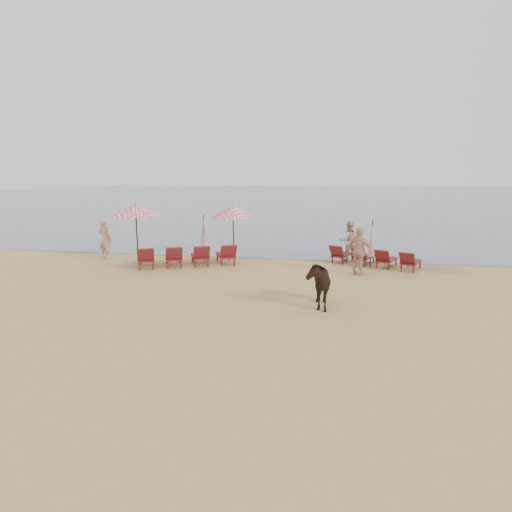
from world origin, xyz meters
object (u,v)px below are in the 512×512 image
Objects in this scene: lounger_cluster_right at (374,257)px; umbrella_open_left_a at (136,210)px; beachgoer_right_a at (348,241)px; umbrella_open_left_b at (233,211)px; umbrella_closed_left at (204,231)px; beachgoer_right_b at (359,251)px; umbrella_closed_right at (372,239)px; lounger_cluster_left at (187,256)px; beachgoer_left at (105,238)px; cow at (317,283)px.

umbrella_open_left_a reaches higher than lounger_cluster_right.
beachgoer_right_a is (-1.08, 1.12, 0.53)m from lounger_cluster_right.
umbrella_open_left_b is at bearing -163.87° from lounger_cluster_right.
lounger_cluster_right is 10.79m from umbrella_open_left_a.
umbrella_closed_left reaches higher than beachgoer_right_a.
umbrella_open_left_b is 1.37× the size of beachgoer_right_b.
umbrella_closed_right is 1.11× the size of beachgoer_right_a.
umbrella_closed_right is at bearing -15.82° from lounger_cluster_left.
lounger_cluster_left is 1.72× the size of umbrella_open_left_b.
umbrella_closed_right is at bearing -160.50° from beachgoer_left.
umbrella_closed_right reaches higher than beachgoer_right_b.
cow is 0.91× the size of beachgoer_left.
beachgoer_right_a reaches higher than lounger_cluster_left.
lounger_cluster_left is 2.34× the size of beachgoer_left.
lounger_cluster_right is 6.87m from umbrella_open_left_b.
umbrella_open_left_a reaches higher than beachgoer_left.
beachgoer_left reaches higher than lounger_cluster_right.
umbrella_open_left_a is 4.50m from umbrella_open_left_b.
beachgoer_right_a is at bearing 3.05° from umbrella_closed_left.
umbrella_closed_right is (6.40, -1.14, -1.02)m from umbrella_open_left_b.
umbrella_open_left_a is 2.70m from beachgoer_left.
lounger_cluster_right is at bearing -159.13° from beachgoer_left.
lounger_cluster_right is 12.64m from beachgoer_left.
beachgoer_right_b reaches higher than cow.
cow is at bearing -50.83° from umbrella_closed_left.
umbrella_open_left_b is at bearing 3.18° from umbrella_closed_left.
umbrella_closed_right is 1.07× the size of beachgoer_left.
beachgoer_left reaches higher than cow.
beachgoer_left is 11.64m from beachgoer_right_a.
umbrella_closed_right reaches higher than beachgoer_right_a.
umbrella_closed_right is (10.37, 0.99, -1.15)m from umbrella_open_left_a.
beachgoer_left is (-4.49, 1.03, 0.51)m from lounger_cluster_left.
beachgoer_right_b is at bearing -26.87° from lounger_cluster_left.
umbrella_open_left_b is 6.58m from umbrella_closed_right.
umbrella_closed_left is 1.07× the size of beachgoer_left.
lounger_cluster_left is 7.51m from beachgoer_right_a.
lounger_cluster_right is 2.04m from beachgoer_right_b.
lounger_cluster_right is at bearing -4.05° from umbrella_open_left_b.
cow is 11.94m from beachgoer_left.
lounger_cluster_left is 2.44× the size of beachgoer_right_a.
beachgoer_right_a is at bearing -55.97° from beachgoer_right_b.
lounger_cluster_left is 4.63m from beachgoer_left.
lounger_cluster_right is at bearing -84.82° from beachgoer_right_b.
umbrella_open_left_a reaches higher than lounger_cluster_left.
umbrella_closed_left is at bearing 63.24° from lounger_cluster_left.
beachgoer_right_b is (9.77, -0.52, -1.46)m from umbrella_open_left_a.
umbrella_open_left_b is at bearing 169.95° from umbrella_closed_right.
umbrella_open_left_a reaches higher than beachgoer_right_b.
lounger_cluster_left is 8.25m from lounger_cluster_right.
beachgoer_right_b is at bearing -19.46° from umbrella_closed_left.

